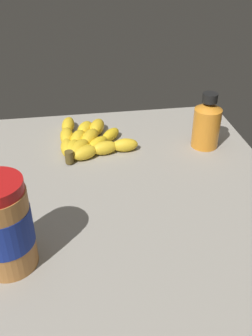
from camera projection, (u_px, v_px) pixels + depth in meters
ground_plane at (120, 199)px, 80.40cm from camera, size 70.67×78.79×3.82cm
banana_bunch at (86, 140)px, 94.52cm from camera, size 19.21×22.05×3.58cm
peanut_butter_jar at (3, 226)px, 58.40cm from camera, size 9.13×9.13×16.45cm
honey_bottle at (207, 123)px, 92.23cm from camera, size 6.74×6.74×14.03cm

